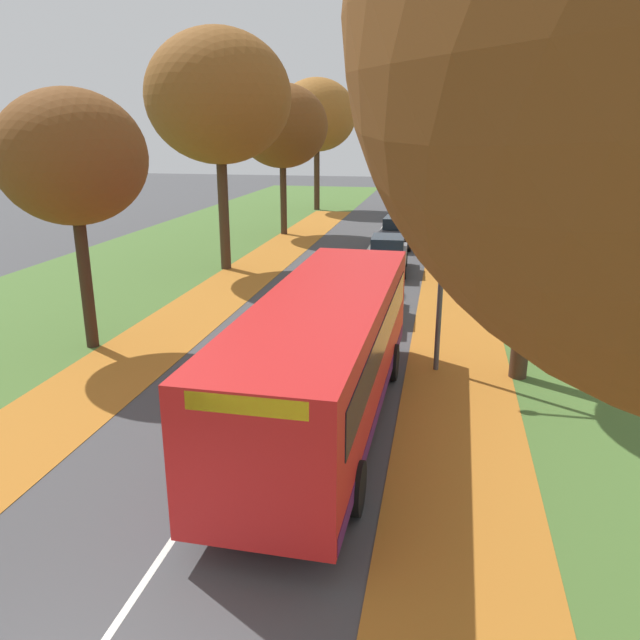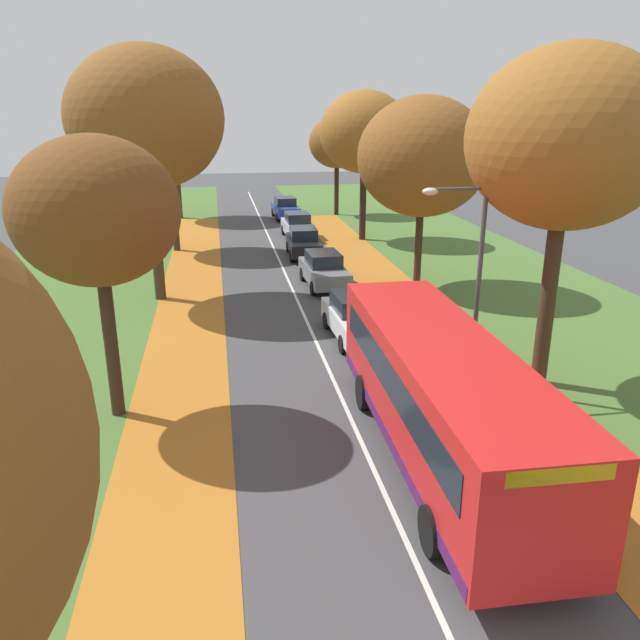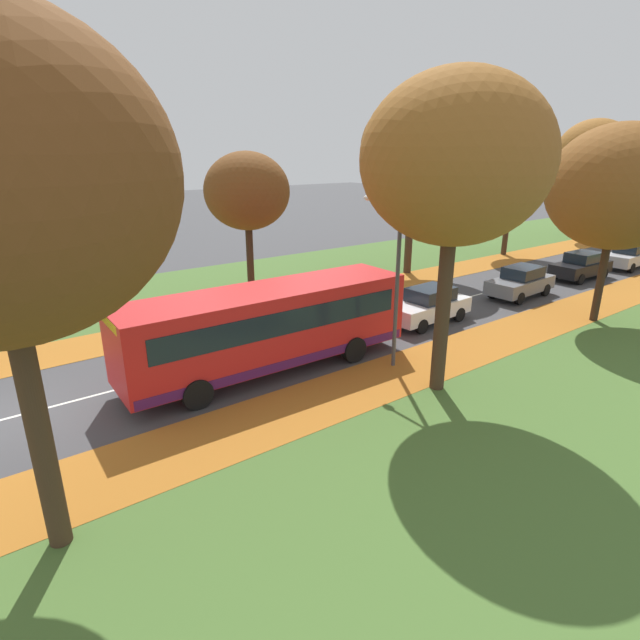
# 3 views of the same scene
# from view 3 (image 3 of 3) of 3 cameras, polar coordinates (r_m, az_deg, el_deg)

# --- Properties ---
(ground_plane) EXTENTS (160.00, 160.00, 0.00)m
(ground_plane) POSITION_cam_3_polar(r_m,az_deg,el_deg) (17.46, -32.04, -9.49)
(ground_plane) COLOR #424244
(grass_verge_left) EXTENTS (12.00, 90.00, 0.01)m
(grass_verge_left) POSITION_cam_3_polar(r_m,az_deg,el_deg) (33.07, 2.50, 5.85)
(grass_verge_left) COLOR #476B2D
(grass_verge_left) RESTS_ON ground
(leaf_litter_left) EXTENTS (2.80, 60.00, 0.00)m
(leaf_litter_left) POSITION_cam_3_polar(r_m,az_deg,el_deg) (26.02, -1.41, 2.26)
(leaf_litter_left) COLOR #B26B23
(leaf_litter_left) RESTS_ON grass_verge_left
(leaf_litter_right) EXTENTS (2.80, 60.00, 0.00)m
(leaf_litter_right) POSITION_cam_3_polar(r_m,az_deg,el_deg) (19.65, 14.31, -3.98)
(leaf_litter_right) COLOR #B26B23
(leaf_litter_right) RESTS_ON grass_verge_right
(road_centre_line) EXTENTS (0.12, 80.00, 0.01)m
(road_centre_line) POSITION_cam_3_polar(r_m,az_deg,el_deg) (26.81, 14.97, 2.10)
(road_centre_line) COLOR silver
(road_centre_line) RESTS_ON ground
(tree_left_near) EXTENTS (4.15, 4.15, 7.42)m
(tree_left_near) POSITION_cam_3_polar(r_m,az_deg,el_deg) (25.14, -8.34, 14.30)
(tree_left_near) COLOR #382619
(tree_left_near) RESTS_ON ground
(tree_left_mid) EXTENTS (6.34, 6.34, 10.46)m
(tree_left_mid) POSITION_cam_3_polar(r_m,az_deg,el_deg) (31.69, 10.71, 18.81)
(tree_left_mid) COLOR #422D1E
(tree_left_mid) RESTS_ON ground
(tree_left_far) EXTENTS (5.40, 5.40, 8.84)m
(tree_left_far) POSITION_cam_3_polar(r_m,az_deg,el_deg) (39.55, 21.28, 16.12)
(tree_left_far) COLOR #422D1E
(tree_left_far) RESTS_ON ground
(tree_left_distant) EXTENTS (6.07, 6.07, 9.96)m
(tree_left_distant) POSITION_cam_3_polar(r_m,az_deg,el_deg) (50.18, 28.80, 16.40)
(tree_left_distant) COLOR #422D1E
(tree_left_distant) RESTS_ON ground
(tree_right_near) EXTENTS (5.47, 5.47, 9.65)m
(tree_right_near) POSITION_cam_3_polar(r_m,az_deg,el_deg) (15.37, 15.20, 17.18)
(tree_right_near) COLOR #422D1E
(tree_right_near) RESTS_ON ground
(tree_right_mid) EXTENTS (5.83, 5.83, 8.58)m
(tree_right_mid) POSITION_cam_3_polar(r_m,az_deg,el_deg) (25.20, 30.91, 12.87)
(tree_right_mid) COLOR #382619
(tree_right_mid) RESTS_ON ground
(streetlamp_right) EXTENTS (1.89, 0.28, 6.00)m
(streetlamp_right) POSITION_cam_3_polar(r_m,az_deg,el_deg) (17.50, 8.15, 6.45)
(streetlamp_right) COLOR #47474C
(streetlamp_right) RESTS_ON ground
(bus) EXTENTS (2.80, 10.44, 2.98)m
(bus) POSITION_cam_3_polar(r_m,az_deg,el_deg) (17.39, -5.90, -0.52)
(bus) COLOR red
(bus) RESTS_ON ground
(car_white_lead) EXTENTS (1.91, 4.26, 1.62)m
(car_white_lead) POSITION_cam_3_polar(r_m,az_deg,el_deg) (22.99, 12.28, 1.66)
(car_white_lead) COLOR silver
(car_white_lead) RESTS_ON ground
(car_grey_following) EXTENTS (1.93, 4.27, 1.62)m
(car_grey_following) POSITION_cam_3_polar(r_m,az_deg,el_deg) (28.57, 21.96, 4.06)
(car_grey_following) COLOR slate
(car_grey_following) RESTS_ON ground
(car_black_third_in_line) EXTENTS (1.91, 4.26, 1.62)m
(car_black_third_in_line) POSITION_cam_3_polar(r_m,az_deg,el_deg) (34.17, 27.69, 5.52)
(car_black_third_in_line) COLOR black
(car_black_third_in_line) RESTS_ON ground
(car_silver_fourth_in_line) EXTENTS (1.85, 4.24, 1.62)m
(car_silver_fourth_in_line) POSITION_cam_3_polar(r_m,az_deg,el_deg) (38.96, 31.81, 6.25)
(car_silver_fourth_in_line) COLOR #B7BABF
(car_silver_fourth_in_line) RESTS_ON ground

